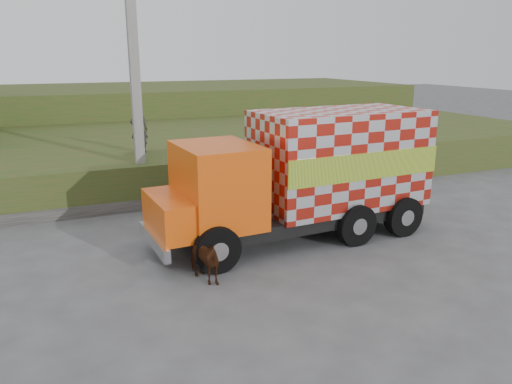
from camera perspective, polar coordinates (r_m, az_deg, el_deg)
name	(u,v)px	position (r m, az deg, el deg)	size (l,w,h in m)	color
ground	(213,247)	(13.59, -4.97, -6.30)	(120.00, 120.00, 0.00)	#474749
embankment	(142,154)	(22.76, -12.95, 4.22)	(40.00, 12.00, 1.50)	#2B4C19
embankment_far	(106,111)	(34.42, -16.73, 8.91)	(40.00, 12.00, 3.00)	#2B4C19
retaining_strip	(114,207)	(17.03, -15.87, -1.61)	(16.00, 0.50, 0.40)	#595651
utility_pole	(135,85)	(16.90, -13.61, 11.81)	(1.20, 0.30, 8.00)	gray
cargo_truck	(307,174)	(13.92, 5.84, 2.06)	(8.03, 3.10, 3.53)	black
cow	(202,259)	(11.48, -6.21, -7.67)	(0.57, 1.25, 1.06)	black
pedestrian	(139,130)	(18.99, -13.21, 6.97)	(0.63, 0.41, 1.71)	#2D2A28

